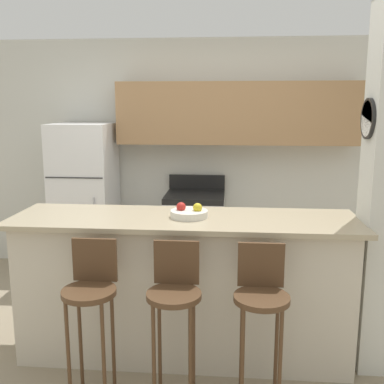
{
  "coord_description": "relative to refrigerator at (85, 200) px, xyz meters",
  "views": [
    {
      "loc": [
        0.33,
        -3.09,
        1.85
      ],
      "look_at": [
        0.0,
        0.67,
        1.11
      ],
      "focal_mm": 42.0,
      "sensor_mm": 36.0,
      "label": 1
    }
  ],
  "objects": [
    {
      "name": "bar_stool_left",
      "position": [
        0.72,
        -2.11,
        -0.14
      ],
      "size": [
        0.33,
        0.33,
        1.02
      ],
      "color": "#4C331E",
      "rests_on": "ground_plane"
    },
    {
      "name": "counter_bar",
      "position": [
        1.24,
        -1.56,
        -0.29
      ],
      "size": [
        2.48,
        0.7,
        1.06
      ],
      "color": "beige",
      "rests_on": "ground_plane"
    },
    {
      "name": "ground_plane",
      "position": [
        1.24,
        -1.56,
        -0.82
      ],
      "size": [
        14.0,
        14.0,
        0.0
      ],
      "primitive_type": "plane",
      "color": "gray"
    },
    {
      "name": "trash_bin",
      "position": [
        0.53,
        -0.21,
        -0.63
      ],
      "size": [
        0.28,
        0.28,
        0.38
      ],
      "color": "#59595B",
      "rests_on": "ground_plane"
    },
    {
      "name": "stove_range",
      "position": [
        1.2,
        0.02,
        -0.36
      ],
      "size": [
        0.62,
        0.62,
        1.07
      ],
      "color": "silver",
      "rests_on": "ground_plane"
    },
    {
      "name": "fruit_bowl",
      "position": [
        1.28,
        -1.56,
        0.26
      ],
      "size": [
        0.27,
        0.27,
        0.11
      ],
      "color": "silver",
      "rests_on": "counter_bar"
    },
    {
      "name": "bar_stool_right",
      "position": [
        1.77,
        -2.11,
        -0.14
      ],
      "size": [
        0.33,
        0.33,
        1.02
      ],
      "color": "#4C331E",
      "rests_on": "ground_plane"
    },
    {
      "name": "wall_back",
      "position": [
        1.39,
        0.3,
        0.63
      ],
      "size": [
        5.6,
        0.38,
        2.55
      ],
      "color": "silver",
      "rests_on": "ground_plane"
    },
    {
      "name": "refrigerator",
      "position": [
        0.0,
        0.0,
        0.0
      ],
      "size": [
        0.62,
        0.65,
        1.65
      ],
      "color": "white",
      "rests_on": "ground_plane"
    },
    {
      "name": "bar_stool_mid",
      "position": [
        1.24,
        -2.11,
        -0.14
      ],
      "size": [
        0.33,
        0.33,
        1.02
      ],
      "color": "#4C331E",
      "rests_on": "ground_plane"
    }
  ]
}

